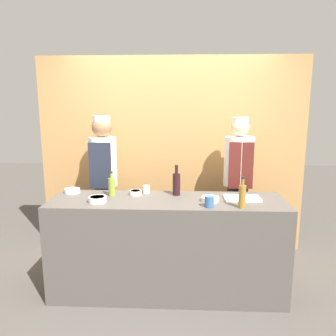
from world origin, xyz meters
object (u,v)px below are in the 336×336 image
object	(u,v)px
cup_blue	(209,202)
cup_cream	(146,189)
bottle_wine	(176,183)
chef_right	(238,185)
sauce_bowl_red	(72,191)
sauce_bowl_yellow	(97,199)
bottle_vinegar	(242,196)
sauce_bowl_brown	(136,192)
sauce_bowl_white	(210,199)
cutting_board	(242,198)
bottle_oil	(112,186)
chef_left	(104,181)

from	to	relation	value
cup_blue	cup_cream	bearing A→B (deg)	143.88
bottle_wine	chef_right	distance (m)	0.87
sauce_bowl_red	sauce_bowl_yellow	xyz separation A→B (m)	(0.34, -0.31, 0.01)
bottle_vinegar	chef_right	world-z (taller)	chef_right
sauce_bowl_brown	bottle_wine	size ratio (longest dim) A/B	0.41
sauce_bowl_white	chef_right	bearing A→B (deg)	62.48
sauce_bowl_brown	cutting_board	world-z (taller)	sauce_bowl_brown
cup_cream	sauce_bowl_brown	bearing A→B (deg)	-143.49
bottle_wine	chef_right	xyz separation A→B (m)	(0.69, 0.51, -0.14)
sauce_bowl_red	cutting_board	distance (m)	1.70
sauce_bowl_brown	cup_blue	xyz separation A→B (m)	(0.70, -0.37, 0.03)
cutting_board	chef_right	size ratio (longest dim) A/B	0.20
bottle_oil	cup_cream	bearing A→B (deg)	20.06
bottle_wine	cup_cream	world-z (taller)	bottle_wine
cup_cream	cup_blue	size ratio (longest dim) A/B	0.76
bottle_wine	cutting_board	bearing A→B (deg)	-10.43
sauce_bowl_white	bottle_wine	world-z (taller)	bottle_wine
sauce_bowl_white	cutting_board	distance (m)	0.32
bottle_wine	cup_cream	size ratio (longest dim) A/B	4.03
sauce_bowl_brown	bottle_oil	size ratio (longest dim) A/B	0.50
chef_right	cup_blue	bearing A→B (deg)	-113.98
sauce_bowl_red	chef_right	distance (m)	1.82
bottle_oil	cup_cream	distance (m)	0.35
cutting_board	cup_cream	bearing A→B (deg)	169.00
sauce_bowl_yellow	bottle_oil	distance (m)	0.25
cutting_board	bottle_wine	distance (m)	0.65
sauce_bowl_yellow	chef_left	distance (m)	0.80
cutting_board	cup_cream	size ratio (longest dim) A/B	4.50
cup_blue	chef_left	world-z (taller)	chef_left
sauce_bowl_brown	chef_right	bearing A→B (deg)	25.30
bottle_oil	bottle_wine	xyz separation A→B (m)	(0.64, 0.05, 0.02)
sauce_bowl_white	sauce_bowl_red	bearing A→B (deg)	170.46
sauce_bowl_red	cup_cream	xyz separation A→B (m)	(0.75, 0.03, 0.01)
cup_cream	chef_left	size ratio (longest dim) A/B	0.04
sauce_bowl_brown	sauce_bowl_yellow	bearing A→B (deg)	-139.65
bottle_vinegar	bottle_wine	size ratio (longest dim) A/B	0.92
sauce_bowl_brown	cup_cream	distance (m)	0.12
sauce_bowl_white	bottle_oil	distance (m)	0.97
sauce_bowl_brown	bottle_oil	xyz separation A→B (m)	(-0.23, -0.05, 0.07)
sauce_bowl_yellow	sauce_bowl_white	bearing A→B (deg)	4.14
sauce_bowl_white	cup_blue	distance (m)	0.18
cup_blue	sauce_bowl_red	bearing A→B (deg)	163.33
cup_blue	chef_left	size ratio (longest dim) A/B	0.06
cup_blue	chef_left	distance (m)	1.45
cutting_board	sauce_bowl_white	bearing A→B (deg)	-164.69
sauce_bowl_brown	bottle_vinegar	world-z (taller)	bottle_vinegar
cup_blue	bottle_vinegar	bearing A→B (deg)	-1.85
bottle_wine	chef_right	size ratio (longest dim) A/B	0.18
sauce_bowl_brown	cup_cream	size ratio (longest dim) A/B	1.64
sauce_bowl_white	bottle_oil	xyz separation A→B (m)	(-0.95, 0.15, 0.07)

